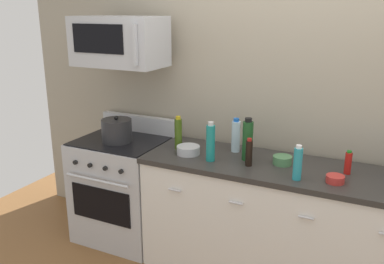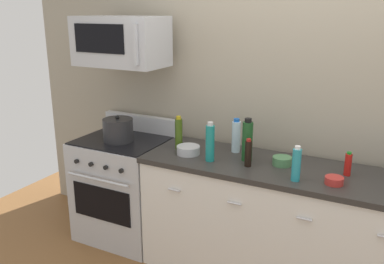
% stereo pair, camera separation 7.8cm
% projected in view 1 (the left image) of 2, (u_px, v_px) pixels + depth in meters
% --- Properties ---
extents(back_wall, '(5.17, 0.10, 2.70)m').
position_uv_depth(back_wall, '(300.00, 97.00, 3.22)').
color(back_wall, '#9E937F').
rests_on(back_wall, ground_plane).
extents(counter_unit, '(2.08, 0.66, 0.92)m').
position_uv_depth(counter_unit, '(280.00, 224.00, 3.12)').
color(counter_unit, silver).
rests_on(counter_unit, ground_plane).
extents(range_oven, '(0.76, 0.69, 1.07)m').
position_uv_depth(range_oven, '(124.00, 188.00, 3.71)').
color(range_oven, '#B7BABF').
rests_on(range_oven, ground_plane).
extents(microwave, '(0.74, 0.44, 0.40)m').
position_uv_depth(microwave, '(119.00, 41.00, 3.38)').
color(microwave, '#B7BABF').
extents(bottle_olive_oil, '(0.06, 0.06, 0.27)m').
position_uv_depth(bottle_olive_oil, '(178.00, 133.00, 3.33)').
color(bottle_olive_oil, '#385114').
rests_on(bottle_olive_oil, countertop_slab).
extents(bottle_soy_sauce_dark, '(0.05, 0.05, 0.21)m').
position_uv_depth(bottle_soy_sauce_dark, '(249.00, 153.00, 2.98)').
color(bottle_soy_sauce_dark, black).
rests_on(bottle_soy_sauce_dark, countertop_slab).
extents(bottle_dish_soap, '(0.06, 0.06, 0.24)m').
position_uv_depth(bottle_dish_soap, '(298.00, 163.00, 2.73)').
color(bottle_dish_soap, teal).
rests_on(bottle_dish_soap, countertop_slab).
extents(bottle_hot_sauce_red, '(0.05, 0.05, 0.17)m').
position_uv_depth(bottle_hot_sauce_red, '(348.00, 163.00, 2.84)').
color(bottle_hot_sauce_red, '#B21914').
rests_on(bottle_hot_sauce_red, countertop_slab).
extents(bottle_sparkling_teal, '(0.07, 0.07, 0.30)m').
position_uv_depth(bottle_sparkling_teal, '(211.00, 142.00, 3.06)').
color(bottle_sparkling_teal, '#197F7A').
rests_on(bottle_sparkling_teal, countertop_slab).
extents(bottle_wine_green, '(0.08, 0.08, 0.32)m').
position_uv_depth(bottle_wine_green, '(248.00, 140.00, 3.08)').
color(bottle_wine_green, '#19471E').
rests_on(bottle_wine_green, countertop_slab).
extents(bottle_water_clear, '(0.07, 0.07, 0.27)m').
position_uv_depth(bottle_water_clear, '(236.00, 136.00, 3.27)').
color(bottle_water_clear, silver).
rests_on(bottle_water_clear, countertop_slab).
extents(bowl_steel_prep, '(0.18, 0.18, 0.06)m').
position_uv_depth(bowl_steel_prep, '(188.00, 150.00, 3.23)').
color(bowl_steel_prep, '#B2B5BA').
rests_on(bowl_steel_prep, countertop_slab).
extents(bowl_red_small, '(0.12, 0.12, 0.05)m').
position_uv_depth(bowl_red_small, '(335.00, 179.00, 2.71)').
color(bowl_red_small, '#B72D28').
rests_on(bowl_red_small, countertop_slab).
extents(bowl_green_glaze, '(0.14, 0.14, 0.06)m').
position_uv_depth(bowl_green_glaze, '(282.00, 160.00, 3.02)').
color(bowl_green_glaze, '#477A4C').
rests_on(bowl_green_glaze, countertop_slab).
extents(stockpot, '(0.26, 0.26, 0.23)m').
position_uv_depth(stockpot, '(117.00, 130.00, 3.51)').
color(stockpot, '#262628').
rests_on(stockpot, range_oven).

